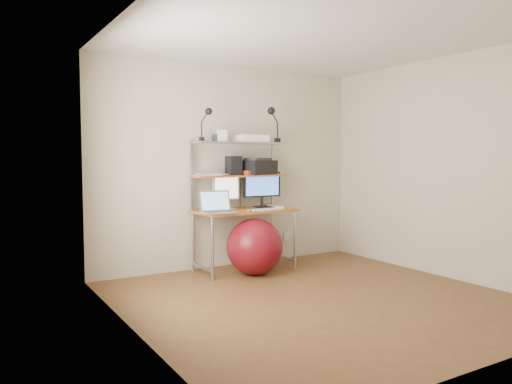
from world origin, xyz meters
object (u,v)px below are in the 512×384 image
exercise_ball (255,247)px  monitor_silver (226,190)px  printer (258,167)px  laptop (216,208)px  monitor_black (262,186)px

exercise_ball → monitor_silver: bearing=114.5°
monitor_silver → exercise_ball: (0.17, -0.37, -0.64)m
printer → exercise_ball: printer is taller
monitor_silver → laptop: size_ratio=1.12×
monitor_silver → monitor_black: (0.52, 0.02, 0.03)m
monitor_silver → exercise_ball: monitor_silver is taller
laptop → printer: size_ratio=0.77×
monitor_silver → exercise_ball: size_ratio=0.66×
monitor_silver → printer: printer is taller
laptop → printer: printer is taller
monitor_black → exercise_ball: size_ratio=0.79×
monitor_silver → monitor_black: bearing=-9.6°
printer → exercise_ball: (-0.29, -0.41, -0.92)m
monitor_silver → printer: size_ratio=0.87×
monitor_black → printer: bearing=172.7°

